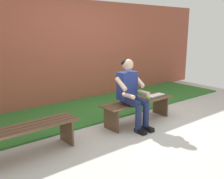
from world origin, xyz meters
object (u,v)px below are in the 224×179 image
object	(u,v)px
bench_near	(138,106)
person_seated	(131,91)
book_open	(156,95)
apple	(148,98)
bench_far	(27,134)

from	to	relation	value
bench_near	person_seated	bearing A→B (deg)	20.23
person_seated	book_open	distance (m)	0.82
person_seated	book_open	size ratio (longest dim) A/B	2.94
bench_near	apple	size ratio (longest dim) A/B	19.95
bench_far	book_open	xyz separation A→B (m)	(-2.64, -0.02, 0.11)
bench_near	person_seated	world-z (taller)	person_seated
bench_near	bench_far	size ratio (longest dim) A/B	1.05
person_seated	apple	size ratio (longest dim) A/B	15.50
apple	person_seated	bearing A→B (deg)	1.13
bench_far	book_open	size ratio (longest dim) A/B	3.59
bench_near	apple	xyz separation A→B (m)	(-0.17, 0.09, 0.14)
bench_near	book_open	bearing A→B (deg)	-177.53
person_seated	book_open	bearing A→B (deg)	-171.19
book_open	bench_near	bearing A→B (deg)	0.68
bench_near	person_seated	size ratio (longest dim) A/B	1.29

